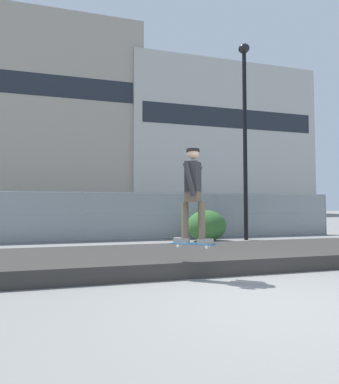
# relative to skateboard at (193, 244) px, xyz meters

# --- Properties ---
(ground_plane) EXTENTS (120.00, 120.00, 0.00)m
(ground_plane) POSITION_rel_skateboard_xyz_m (0.60, -1.45, -0.64)
(ground_plane) COLOR slate
(gravel_berm) EXTENTS (10.45, 2.82, 0.30)m
(gravel_berm) POSITION_rel_skateboard_xyz_m (0.60, 1.49, -0.49)
(gravel_berm) COLOR #33302D
(gravel_berm) RESTS_ON ground_plane
(skateboard) EXTENTS (0.78, 0.61, 0.07)m
(skateboard) POSITION_rel_skateboard_xyz_m (0.00, 0.00, 0.00)
(skateboard) COLOR #2D608C
(skater) EXTENTS (0.65, 0.61, 1.72)m
(skater) POSITION_rel_skateboard_xyz_m (-0.00, 0.00, 0.99)
(skater) COLOR gray
(skater) RESTS_ON skateboard
(chain_fence) EXTENTS (16.22, 0.06, 1.85)m
(chain_fence) POSITION_rel_skateboard_xyz_m (0.60, 6.51, 0.29)
(chain_fence) COLOR gray
(chain_fence) RESTS_ON ground_plane
(street_lamp) EXTENTS (0.44, 0.44, 7.78)m
(street_lamp) POSITION_rel_skateboard_xyz_m (4.07, 5.50, 4.11)
(street_lamp) COLOR black
(street_lamp) RESTS_ON ground_plane
(parked_car_near) EXTENTS (4.50, 2.15, 1.66)m
(parked_car_near) POSITION_rel_skateboard_xyz_m (-4.12, 9.30, 0.20)
(parked_car_near) COLOR #474C54
(parked_car_near) RESTS_ON ground_plane
(parked_car_mid) EXTENTS (4.55, 2.27, 1.66)m
(parked_car_mid) POSITION_rel_skateboard_xyz_m (1.37, 9.53, 0.20)
(parked_car_mid) COLOR silver
(parked_car_mid) RESTS_ON ground_plane
(library_building) EXTENTS (31.92, 14.83, 23.66)m
(library_building) POSITION_rel_skateboard_xyz_m (-11.78, 37.45, 11.19)
(library_building) COLOR #9E9384
(library_building) RESTS_ON ground_plane
(office_block) EXTENTS (25.01, 14.46, 20.11)m
(office_block) POSITION_rel_skateboard_xyz_m (15.48, 36.85, 9.41)
(office_block) COLOR #B2AFA8
(office_block) RESTS_ON ground_plane
(shrub_left) EXTENTS (1.50, 1.22, 1.16)m
(shrub_left) POSITION_rel_skateboard_xyz_m (2.40, 5.43, -0.06)
(shrub_left) COLOR #2D5B28
(shrub_left) RESTS_ON ground_plane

